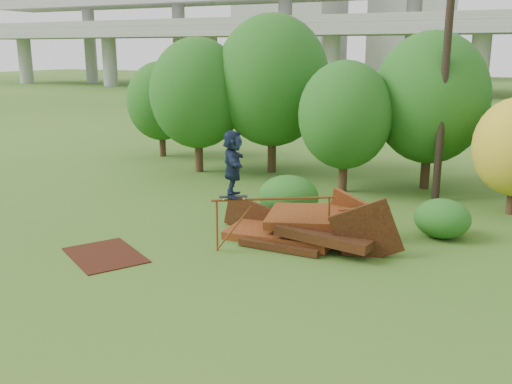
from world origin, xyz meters
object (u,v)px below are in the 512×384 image
at_px(skater, 233,164).
at_px(flat_plate, 105,255).
at_px(utility_pole, 447,49).
at_px(scrap_pile, 307,228).

xyz_separation_m(skater, flat_plate, (-2.97, -1.94, -2.47)).
relative_size(skater, flat_plate, 0.77).
distance_m(skater, utility_pole, 9.58).
bearing_deg(utility_pole, flat_plate, -125.97).
bearing_deg(utility_pole, skater, -117.96).
bearing_deg(scrap_pile, flat_plate, -142.01).
relative_size(scrap_pile, skater, 3.22).
distance_m(scrap_pile, skater, 3.07).
bearing_deg(skater, scrap_pile, -70.89).
bearing_deg(skater, utility_pole, -54.53).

